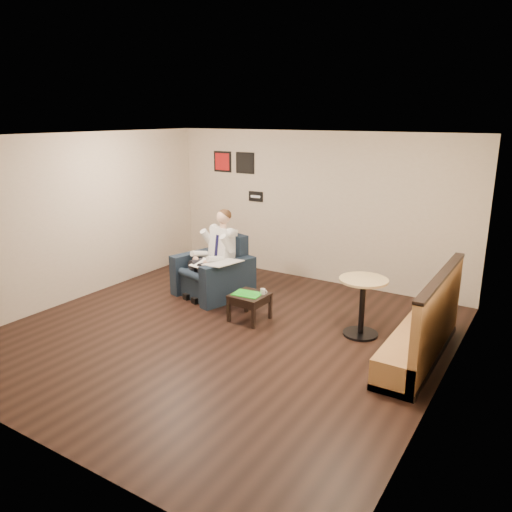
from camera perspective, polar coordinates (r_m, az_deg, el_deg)
The scene contains 19 objects.
ground at distance 7.37m, azimuth -3.79°, elevation -8.83°, with size 6.00×6.00×0.00m, color black.
wall_back at distance 9.44m, azimuth 6.76°, elevation 5.53°, with size 6.00×0.02×2.80m, color beige.
wall_front at distance 4.91m, azimuth -25.01°, elevation -5.59°, with size 6.00×0.02×2.80m, color beige.
wall_left at distance 8.96m, azimuth -19.80°, elevation 4.15°, with size 0.02×6.00×2.80m, color beige.
wall_right at distance 5.74m, azimuth 21.09°, elevation -2.17°, with size 0.02×6.00×2.80m, color beige.
ceiling at distance 6.70m, azimuth -4.23°, elevation 13.48°, with size 6.00×6.00×0.02m, color white.
seating_sign at distance 10.02m, azimuth -0.03°, elevation 6.82°, with size 0.32×0.02×0.20m, color black.
art_print_left at distance 10.39m, azimuth -3.84°, elevation 10.71°, with size 0.42×0.03×0.42m, color red.
art_print_right at distance 10.08m, azimuth -1.26°, elevation 10.59°, with size 0.42×0.03×0.42m, color black.
armchair at distance 8.72m, azimuth -4.98°, elevation -1.20°, with size 1.08×1.08×1.05m, color black.
seated_man at distance 8.58m, azimuth -5.74°, elevation -0.14°, with size 0.68×1.03×1.44m, color silver, non-canonical shape.
lap_papers at distance 8.54m, azimuth -6.34°, elevation -0.76°, with size 0.24×0.34×0.01m, color white.
newspaper at distance 8.26m, azimuth -3.80°, elevation -0.77°, with size 0.46×0.57×0.01m, color silver.
side_table at distance 7.73m, azimuth -0.74°, elevation -5.87°, with size 0.52×0.52×0.42m, color black.
green_folder at distance 7.65m, azimuth -1.00°, elevation -4.35°, with size 0.42×0.30×0.01m, color green.
coffee_mug at distance 7.64m, azimuth 0.79°, elevation -4.08°, with size 0.08×0.08×0.09m, color white.
smartphone at distance 7.74m, azimuth 0.19°, elevation -4.11°, with size 0.13×0.07×0.01m, color black.
banquette at distance 6.78m, azimuth 18.29°, elevation -6.52°, with size 0.54×2.28×1.16m, color #A3713F.
cafe_table at distance 7.30m, azimuth 12.02°, elevation -5.74°, with size 0.69×0.69×0.86m, color tan.
Camera 1 is at (3.94, -5.41, 3.07)m, focal length 35.00 mm.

